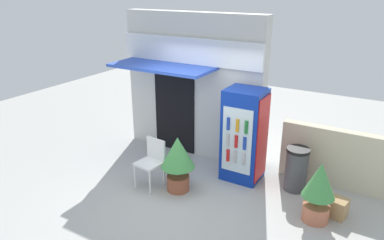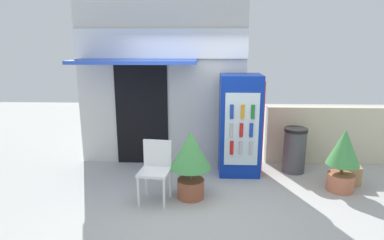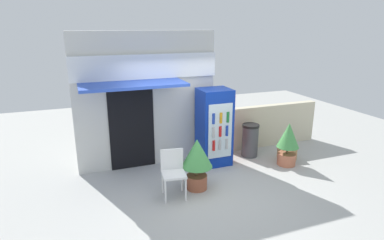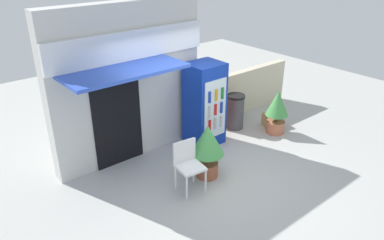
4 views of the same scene
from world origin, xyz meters
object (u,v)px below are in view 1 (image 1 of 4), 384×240
Objects in this scene: cardboard_box at (334,206)px; plastic_chair at (152,159)px; potted_plant_curbside at (319,188)px; trash_bin at (296,169)px; potted_plant_near_shop at (178,158)px; drink_cooler at (244,135)px.

plastic_chair is at bearing -167.40° from cardboard_box.
potted_plant_curbside is 2.58× the size of cardboard_box.
trash_bin is (-0.55, 0.78, -0.17)m from potted_plant_curbside.
drink_cooler is at bearing 50.83° from potted_plant_near_shop.
potted_plant_near_shop is 2.45m from potted_plant_curbside.
potted_plant_curbside is at bearing 7.87° from potted_plant_near_shop.
drink_cooler reaches higher than plastic_chair.
cardboard_box is at bearing -12.62° from drink_cooler.
cardboard_box is (3.19, 0.71, -0.38)m from plastic_chair.
potted_plant_curbside is (2.43, 0.34, -0.07)m from potted_plant_near_shop.
trash_bin is at bearing 30.74° from potted_plant_near_shop.
drink_cooler is 1.98× the size of plastic_chair.
potted_plant_curbside is (1.58, -0.71, -0.32)m from drink_cooler.
drink_cooler is at bearing 155.88° from potted_plant_curbside.
cardboard_box is at bearing 12.60° from plastic_chair.
drink_cooler is 1.71× the size of potted_plant_near_shop.
potted_plant_near_shop is (-0.85, -1.04, -0.25)m from drink_cooler.
potted_plant_near_shop reaches higher than potted_plant_curbside.
potted_plant_curbside reaches higher than trash_bin.
drink_cooler is 4.52× the size of cardboard_box.
potted_plant_curbside reaches higher than plastic_chair.
potted_plant_near_shop reaches higher than trash_bin.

